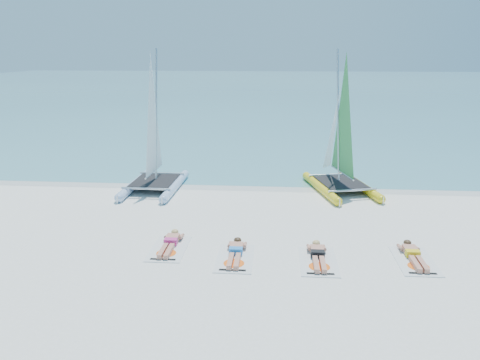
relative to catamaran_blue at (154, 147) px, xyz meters
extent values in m
plane|color=white|center=(3.95, -4.89, -1.73)|extent=(140.00, 140.00, 0.00)
cube|color=#7BCDC7|center=(3.95, 58.11, -1.72)|extent=(140.00, 115.00, 0.01)
cube|color=silver|center=(3.95, 0.61, -1.72)|extent=(140.00, 1.40, 0.01)
cylinder|color=#BBD2F6|center=(-0.85, -0.07, -1.56)|extent=(0.42, 3.81, 0.34)
cone|color=#BBD2F6|center=(-0.80, 2.03, -1.56)|extent=(0.33, 0.49, 0.32)
cylinder|color=#BBD2F6|center=(0.85, -0.11, -1.56)|extent=(0.42, 3.81, 0.34)
cone|color=#BBD2F6|center=(0.90, 1.99, -1.56)|extent=(0.33, 0.49, 0.32)
cube|color=black|center=(0.00, -0.09, -1.37)|extent=(1.68, 2.13, 0.03)
cylinder|color=silver|center=(0.01, 0.59, 1.25)|extent=(0.10, 1.00, 5.24)
cylinder|color=yellow|center=(6.76, 0.09, -1.56)|extent=(1.28, 3.75, 0.33)
cone|color=yellow|center=(6.24, 2.11, -1.56)|extent=(0.43, 0.55, 0.32)
cylinder|color=yellow|center=(8.40, 0.52, -1.56)|extent=(1.28, 3.75, 0.33)
cone|color=yellow|center=(7.87, 2.54, -1.56)|extent=(0.43, 0.55, 0.32)
cube|color=black|center=(7.58, 0.30, -1.37)|extent=(2.10, 2.43, 0.03)
cylinder|color=silver|center=(7.41, 0.96, 1.23)|extent=(0.33, 0.98, 5.22)
cube|color=white|center=(1.94, -6.00, -1.72)|extent=(1.00, 1.85, 0.02)
cube|color=tan|center=(1.94, -5.57, -1.61)|extent=(0.36, 0.55, 0.17)
cube|color=#D33185|center=(1.94, -5.77, -1.60)|extent=(0.37, 0.22, 0.17)
cube|color=tan|center=(1.94, -6.37, -1.64)|extent=(0.31, 0.85, 0.13)
sphere|color=tan|center=(1.94, -5.20, -1.57)|extent=(0.21, 0.21, 0.21)
ellipsoid|color=tan|center=(1.94, -5.19, -1.53)|extent=(0.22, 0.24, 0.15)
cube|color=white|center=(3.89, -6.49, -1.72)|extent=(1.00, 1.85, 0.02)
cube|color=tan|center=(3.89, -6.06, -1.61)|extent=(0.36, 0.55, 0.17)
cube|color=#2780D5|center=(3.89, -6.26, -1.60)|extent=(0.37, 0.22, 0.17)
cube|color=tan|center=(3.89, -6.86, -1.64)|extent=(0.31, 0.85, 0.13)
sphere|color=tan|center=(3.89, -5.69, -1.57)|extent=(0.21, 0.21, 0.21)
ellipsoid|color=#3A2715|center=(3.89, -5.68, -1.53)|extent=(0.22, 0.24, 0.15)
cube|color=white|center=(6.15, -6.52, -1.72)|extent=(1.00, 1.85, 0.02)
cube|color=tan|center=(6.15, -6.09, -1.61)|extent=(0.36, 0.55, 0.17)
cube|color=black|center=(6.15, -6.29, -1.60)|extent=(0.37, 0.22, 0.17)
cube|color=tan|center=(6.15, -6.89, -1.64)|extent=(0.31, 0.85, 0.13)
sphere|color=tan|center=(6.15, -5.72, -1.57)|extent=(0.21, 0.21, 0.21)
ellipsoid|color=tan|center=(6.15, -5.71, -1.53)|extent=(0.22, 0.24, 0.15)
cube|color=white|center=(8.75, -6.28, -1.72)|extent=(1.00, 1.85, 0.02)
cube|color=tan|center=(8.75, -5.85, -1.61)|extent=(0.36, 0.55, 0.17)
cube|color=yellow|center=(8.75, -6.05, -1.60)|extent=(0.37, 0.22, 0.17)
cube|color=tan|center=(8.75, -6.65, -1.64)|extent=(0.31, 0.85, 0.13)
sphere|color=tan|center=(8.75, -5.48, -1.57)|extent=(0.21, 0.21, 0.21)
ellipsoid|color=#3A2715|center=(8.75, -5.47, -1.53)|extent=(0.22, 0.24, 0.15)
camera|label=1|loc=(4.98, -18.20, 3.75)|focal=35.00mm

